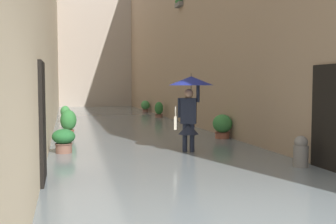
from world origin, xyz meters
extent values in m
plane|color=#605B56|center=(0.00, -13.22, 0.00)|extent=(66.12, 66.12, 0.00)
cube|color=slate|center=(0.00, -13.22, 0.07)|extent=(6.19, 32.45, 0.15)
cube|color=gray|center=(-3.59, -13.22, 5.49)|extent=(1.80, 30.45, 10.99)
cube|color=black|center=(-2.67, -2.61, 1.10)|extent=(0.08, 1.10, 2.20)
cube|color=#66605B|center=(-2.59, -12.96, 5.27)|extent=(0.20, 0.70, 0.18)
ellipsoid|color=#2D7033|center=(-2.59, -12.96, 5.43)|extent=(0.28, 0.76, 0.24)
cube|color=beige|center=(3.59, -13.22, 4.25)|extent=(1.80, 30.45, 8.50)
cube|color=black|center=(2.67, -3.06, 1.10)|extent=(0.08, 1.10, 2.20)
cube|color=#A89989|center=(0.00, -27.35, 5.35)|extent=(8.99, 1.80, 10.71)
cube|color=#4C4233|center=(-0.58, -5.37, 0.05)|extent=(0.20, 0.26, 0.10)
cylinder|color=#1E2333|center=(-0.58, -5.37, 0.47)|extent=(0.16, 0.16, 0.74)
cube|color=#4C4233|center=(-0.74, -5.30, 0.05)|extent=(0.20, 0.26, 0.10)
cylinder|color=#1E2333|center=(-0.74, -5.30, 0.47)|extent=(0.16, 0.16, 0.74)
cube|color=#1E2333|center=(-0.66, -5.33, 1.16)|extent=(0.44, 0.35, 0.63)
cone|color=#1E2333|center=(-0.66, -5.33, 0.72)|extent=(0.66, 0.66, 0.28)
sphere|color=tan|center=(-0.66, -5.33, 1.58)|extent=(0.23, 0.23, 0.23)
cylinder|color=#1E2333|center=(-0.87, -5.24, 1.59)|extent=(0.11, 0.11, 0.44)
cylinder|color=#1E2333|center=(-0.45, -5.42, 1.23)|extent=(0.11, 0.11, 0.48)
cylinder|color=black|center=(-0.71, -5.31, 1.69)|extent=(0.02, 0.02, 0.42)
cone|color=navy|center=(-0.71, -5.31, 1.90)|extent=(1.11, 1.11, 0.22)
cylinder|color=black|center=(-0.71, -5.31, 2.04)|extent=(0.01, 0.01, 0.08)
cube|color=beige|center=(-0.37, -5.44, 0.86)|extent=(0.17, 0.28, 0.32)
torus|color=beige|center=(-0.37, -5.44, 1.14)|extent=(0.14, 0.28, 0.30)
cylinder|color=brown|center=(2.33, -5.92, 0.18)|extent=(0.39, 0.39, 0.36)
torus|color=brown|center=(2.33, -5.92, 0.36)|extent=(0.42, 0.42, 0.04)
ellipsoid|color=#23602D|center=(2.33, -5.92, 0.55)|extent=(0.55, 0.55, 0.37)
cylinder|color=#9E563D|center=(2.18, -9.19, 0.16)|extent=(0.33, 0.33, 0.33)
torus|color=brown|center=(2.18, -9.19, 0.33)|extent=(0.36, 0.36, 0.04)
ellipsoid|color=#2D7033|center=(2.18, -9.19, 0.66)|extent=(0.51, 0.51, 0.66)
cylinder|color=brown|center=(-2.40, -19.56, 0.15)|extent=(0.35, 0.35, 0.30)
torus|color=brown|center=(-2.40, -19.56, 0.30)|extent=(0.39, 0.39, 0.04)
ellipsoid|color=#428947|center=(-2.40, -19.56, 0.57)|extent=(0.53, 0.53, 0.54)
cylinder|color=brown|center=(-2.42, -7.45, 0.16)|extent=(0.44, 0.44, 0.32)
torus|color=brown|center=(-2.42, -7.45, 0.32)|extent=(0.47, 0.47, 0.04)
ellipsoid|color=#387F3D|center=(-2.42, -7.45, 0.60)|extent=(0.60, 0.60, 0.57)
cylinder|color=#9E563D|center=(2.27, -14.19, 0.17)|extent=(0.31, 0.31, 0.35)
torus|color=brown|center=(2.27, -14.19, 0.35)|extent=(0.35, 0.35, 0.04)
ellipsoid|color=#387F3D|center=(2.27, -14.19, 0.61)|extent=(0.42, 0.42, 0.52)
cylinder|color=brown|center=(-2.32, -15.64, 0.15)|extent=(0.38, 0.38, 0.29)
torus|color=brown|center=(-2.32, -15.64, 0.29)|extent=(0.41, 0.41, 0.04)
ellipsoid|color=#2D7033|center=(-2.32, -15.64, 0.61)|extent=(0.44, 0.44, 0.64)
cylinder|color=slate|center=(-2.31, -3.01, 0.29)|extent=(0.30, 0.30, 0.58)
sphere|color=slate|center=(-2.31, -3.01, 0.65)|extent=(0.27, 0.27, 0.27)
camera|label=1|loc=(2.29, 4.08, 1.81)|focal=42.96mm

